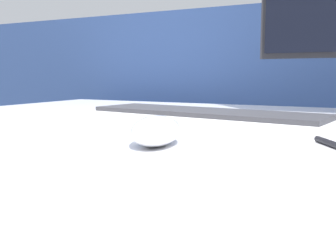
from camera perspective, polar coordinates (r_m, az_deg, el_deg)
The scene contains 3 objects.
partition_panel at distance 1.31m, azimuth 17.26°, elevation -5.87°, with size 5.00×0.03×1.03m.
computer_mouse_near at distance 0.49m, azimuth -1.75°, elevation -0.66°, with size 0.09×0.12×0.04m.
keyboard at distance 0.71m, azimuth 5.28°, elevation 1.32°, with size 0.47×0.20×0.02m.
Camera 1 is at (0.20, -0.60, 0.81)m, focal length 42.00 mm.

